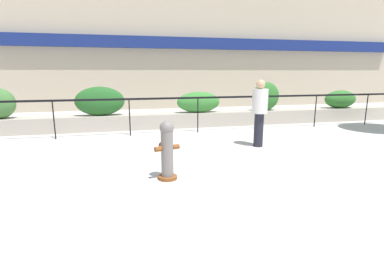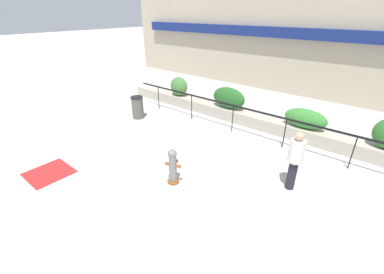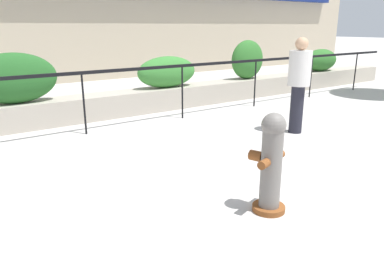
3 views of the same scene
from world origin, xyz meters
name	(u,v)px [view 2 (image 2 of 3)]	position (x,y,z in m)	size (l,w,h in m)	color
ground_plane	(199,226)	(0.00, 0.00, 0.00)	(120.00, 120.00, 0.00)	#BCB7B2
building_facade	(353,21)	(0.00, 11.98, 3.99)	(30.00, 1.36, 8.00)	tan
planter_wall_low	(294,131)	(0.00, 6.00, 0.25)	(18.00, 0.70, 0.50)	#ADA393
fence_railing_segment	(287,122)	(0.00, 4.90, 1.02)	(15.00, 0.05, 1.15)	black
hedge_bush_0	(179,86)	(-6.05, 6.00, 0.97)	(0.98, 0.70, 0.95)	#427538
hedge_bush_1	(229,98)	(-3.06, 6.00, 0.97)	(1.59, 0.59, 0.95)	#235B23
hedge_bush_2	(305,119)	(0.31, 6.00, 0.87)	(1.56, 0.58, 0.73)	#387F33
fire_hydrant	(173,166)	(-1.61, 0.86, 0.55)	(0.48, 0.48, 1.08)	brown
pedestrian	(295,158)	(1.09, 2.74, 0.99)	(0.46, 0.46, 1.73)	black
tactile_warning_pad	(49,173)	(-4.86, -1.26, 0.01)	(1.22, 1.22, 0.01)	#B22323
trash_bin	(138,107)	(-6.26, 3.42, 0.51)	(0.55, 0.55, 1.01)	#56514C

